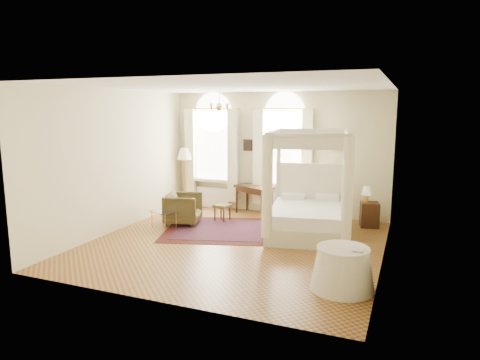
# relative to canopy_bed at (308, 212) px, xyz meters

# --- Properties ---
(ground) EXTENTS (6.00, 6.00, 0.00)m
(ground) POSITION_rel_canopy_bed_xyz_m (-1.30, -1.20, -0.54)
(ground) COLOR olive
(ground) RESTS_ON ground
(room_walls) EXTENTS (6.00, 6.00, 6.00)m
(room_walls) POSITION_rel_canopy_bed_xyz_m (-1.30, -1.20, 1.44)
(room_walls) COLOR beige
(room_walls) RESTS_ON ground
(window_left) EXTENTS (1.62, 0.27, 3.29)m
(window_left) POSITION_rel_canopy_bed_xyz_m (-3.20, 1.67, 0.95)
(window_left) COLOR white
(window_left) RESTS_ON room_walls
(window_right) EXTENTS (1.62, 0.27, 3.29)m
(window_right) POSITION_rel_canopy_bed_xyz_m (-1.10, 1.67, 0.95)
(window_right) COLOR white
(window_right) RESTS_ON room_walls
(chandelier) EXTENTS (0.51, 0.45, 0.50)m
(chandelier) POSITION_rel_canopy_bed_xyz_m (-2.20, -0.00, 2.37)
(chandelier) COLOR gold
(chandelier) RESTS_ON room_walls
(wall_pictures) EXTENTS (2.54, 0.03, 0.39)m
(wall_pictures) POSITION_rel_canopy_bed_xyz_m (-1.21, 1.77, 1.35)
(wall_pictures) COLOR black
(wall_pictures) RESTS_ON room_walls
(canopy_bed) EXTENTS (2.14, 2.47, 2.38)m
(canopy_bed) POSITION_rel_canopy_bed_xyz_m (0.00, 0.00, 0.00)
(canopy_bed) COLOR beige
(canopy_bed) RESTS_ON ground
(nightstand) EXTENTS (0.51, 0.48, 0.61)m
(nightstand) POSITION_rel_canopy_bed_xyz_m (1.24, 1.23, -0.24)
(nightstand) COLOR #3D2410
(nightstand) RESTS_ON ground
(nightstand_lamp) EXTENTS (0.25, 0.25, 0.37)m
(nightstand_lamp) POSITION_rel_canopy_bed_xyz_m (1.14, 1.29, 0.32)
(nightstand_lamp) COLOR gold
(nightstand_lamp) RESTS_ON nightstand
(writing_desk) EXTENTS (1.18, 0.90, 0.79)m
(writing_desk) POSITION_rel_canopy_bed_xyz_m (-1.81, 1.37, 0.13)
(writing_desk) COLOR #3D2410
(writing_desk) RESTS_ON ground
(laptop) EXTENTS (0.38, 0.30, 0.03)m
(laptop) POSITION_rel_canopy_bed_xyz_m (-2.04, 1.29, 0.26)
(laptop) COLOR black
(laptop) RESTS_ON writing_desk
(stool) EXTENTS (0.43, 0.43, 0.42)m
(stool) POSITION_rel_canopy_bed_xyz_m (-2.34, 0.44, -0.19)
(stool) COLOR #4A431F
(stool) RESTS_ON ground
(armchair) EXTENTS (1.03, 1.02, 0.77)m
(armchair) POSITION_rel_canopy_bed_xyz_m (-3.11, -0.21, -0.15)
(armchair) COLOR #41381C
(armchair) RESTS_ON ground
(coffee_table) EXTENTS (0.70, 0.59, 0.40)m
(coffee_table) POSITION_rel_canopy_bed_xyz_m (-3.37, -0.71, -0.18)
(coffee_table) COLOR silver
(coffee_table) RESTS_ON ground
(floor_lamp) EXTENTS (0.44, 0.44, 1.72)m
(floor_lamp) POSITION_rel_canopy_bed_xyz_m (-4.00, 1.50, 0.93)
(floor_lamp) COLOR gold
(floor_lamp) RESTS_ON ground
(oriental_rug) EXTENTS (3.69, 3.10, 0.01)m
(oriental_rug) POSITION_rel_canopy_bed_xyz_m (-1.74, -0.29, -0.53)
(oriental_rug) COLOR #431410
(oriental_rug) RESTS_ON ground
(side_table) EXTENTS (1.02, 1.02, 0.69)m
(side_table) POSITION_rel_canopy_bed_xyz_m (1.19, -2.70, -0.20)
(side_table) COLOR white
(side_table) RESTS_ON ground
(book) EXTENTS (0.19, 0.25, 0.02)m
(book) POSITION_rel_canopy_bed_xyz_m (1.33, -2.77, 0.16)
(book) COLOR black
(book) RESTS_ON side_table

